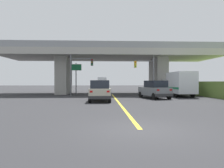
% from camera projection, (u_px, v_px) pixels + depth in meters
% --- Properties ---
extents(ground, '(160.00, 160.00, 0.00)m').
position_uv_depth(ground, '(111.00, 94.00, 33.65)').
color(ground, '#2B2B2D').
extents(overpass_bridge, '(32.89, 9.78, 7.50)m').
position_uv_depth(overpass_bridge, '(111.00, 61.00, 33.60)').
color(overpass_bridge, '#A8A59E').
rests_on(overpass_bridge, ground).
extents(lane_divider_stripe, '(0.20, 22.91, 0.01)m').
position_uv_depth(lane_divider_stripe, '(118.00, 102.00, 19.67)').
color(lane_divider_stripe, yellow).
rests_on(lane_divider_stripe, ground).
extents(suv_lead, '(2.02, 4.83, 2.02)m').
position_uv_depth(suv_lead, '(100.00, 91.00, 20.54)').
color(suv_lead, '#B7B29E').
rests_on(suv_lead, ground).
extents(suv_crossing, '(3.05, 4.79, 2.02)m').
position_uv_depth(suv_crossing, '(155.00, 89.00, 23.75)').
color(suv_crossing, slate).
rests_on(suv_crossing, ground).
extents(box_truck, '(2.33, 6.97, 3.10)m').
position_uv_depth(box_truck, '(179.00, 84.00, 27.29)').
color(box_truck, silver).
rests_on(box_truck, ground).
extents(traffic_signal_nearside, '(2.84, 0.36, 5.57)m').
position_uv_depth(traffic_signal_nearside, '(147.00, 70.00, 29.56)').
color(traffic_signal_nearside, slate).
rests_on(traffic_signal_nearside, ground).
extents(traffic_signal_farside, '(3.12, 0.36, 5.86)m').
position_uv_depth(traffic_signal_farside, '(78.00, 69.00, 28.64)').
color(traffic_signal_farside, '#56595E').
rests_on(traffic_signal_farside, ground).
extents(highway_sign, '(1.64, 0.17, 4.67)m').
position_uv_depth(highway_sign, '(76.00, 71.00, 31.13)').
color(highway_sign, '#56595E').
rests_on(highway_sign, ground).
extents(semi_truck_distant, '(2.33, 6.73, 3.07)m').
position_uv_depth(semi_truck_distant, '(102.00, 83.00, 57.50)').
color(semi_truck_distant, red).
rests_on(semi_truck_distant, ground).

